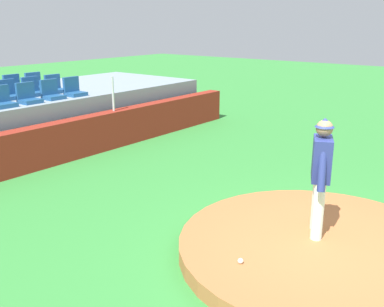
{
  "coord_description": "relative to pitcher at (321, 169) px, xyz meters",
  "views": [
    {
      "loc": [
        -5.75,
        -2.13,
        3.31
      ],
      "look_at": [
        0.0,
        2.39,
        1.13
      ],
      "focal_mm": 41.8,
      "sensor_mm": 36.0,
      "label": 1
    }
  ],
  "objects": [
    {
      "name": "stadium_chair_9",
      "position": [
        0.16,
        8.51,
        0.26
      ],
      "size": [
        0.48,
        0.44,
        0.5
      ],
      "rotation": [
        0.0,
        0.0,
        3.14
      ],
      "color": "#1F5186",
      "rests_on": "bleacher_platform"
    },
    {
      "name": "stadium_chair_17",
      "position": [
        1.52,
        9.41,
        0.26
      ],
      "size": [
        0.48,
        0.44,
        0.5
      ],
      "rotation": [
        0.0,
        0.0,
        3.14
      ],
      "color": "#1F5186",
      "rests_on": "bleacher_platform"
    },
    {
      "name": "pitcher",
      "position": [
        0.0,
        0.0,
        0.0
      ],
      "size": [
        0.76,
        0.44,
        1.78
      ],
      "rotation": [
        0.0,
        0.0,
        0.43
      ],
      "color": "white",
      "rests_on": "pitchers_mound"
    },
    {
      "name": "baseball",
      "position": [
        -1.44,
        0.42,
        -0.99
      ],
      "size": [
        0.07,
        0.07,
        0.07
      ],
      "primitive_type": "sphere",
      "color": "white",
      "rests_on": "pitchers_mound"
    },
    {
      "name": "pitchers_mound",
      "position": [
        -0.21,
        -0.18,
        -1.15
      ],
      "size": [
        4.16,
        4.16,
        0.23
      ],
      "primitive_type": "cylinder",
      "color": "#A66437",
      "rests_on": "ground_plane"
    },
    {
      "name": "fence_post_right",
      "position": [
        2.04,
        6.65,
        0.18
      ],
      "size": [
        0.06,
        0.06,
        0.92
      ],
      "primitive_type": "cylinder",
      "color": "silver",
      "rests_on": "brick_barrier"
    },
    {
      "name": "ground_plane",
      "position": [
        -0.21,
        -0.18,
        -1.26
      ],
      "size": [
        60.0,
        60.0,
        0.0
      ],
      "primitive_type": "plane",
      "color": "#338537"
    },
    {
      "name": "stadium_chair_3",
      "position": [
        0.14,
        7.61,
        0.26
      ],
      "size": [
        0.48,
        0.44,
        0.5
      ],
      "rotation": [
        0.0,
        0.0,
        3.14
      ],
      "color": "#1F5186",
      "rests_on": "bleacher_platform"
    },
    {
      "name": "stadium_chair_11",
      "position": [
        1.56,
        8.52,
        0.26
      ],
      "size": [
        0.48,
        0.44,
        0.5
      ],
      "rotation": [
        0.0,
        0.0,
        3.14
      ],
      "color": "#1F5186",
      "rests_on": "bleacher_platform"
    },
    {
      "name": "stadium_chair_2",
      "position": [
        -0.54,
        7.61,
        0.26
      ],
      "size": [
        0.48,
        0.44,
        0.5
      ],
      "rotation": [
        0.0,
        0.0,
        3.14
      ],
      "color": "#1F5186",
      "rests_on": "bleacher_platform"
    },
    {
      "name": "stadium_chair_5",
      "position": [
        1.54,
        7.64,
        0.26
      ],
      "size": [
        0.48,
        0.44,
        0.5
      ],
      "rotation": [
        0.0,
        0.0,
        3.14
      ],
      "color": "#1F5186",
      "rests_on": "bleacher_platform"
    },
    {
      "name": "stadium_chair_16",
      "position": [
        0.85,
        9.43,
        0.26
      ],
      "size": [
        0.48,
        0.44,
        0.5
      ],
      "rotation": [
        0.0,
        0.0,
        3.14
      ],
      "color": "#1F5186",
      "rests_on": "bleacher_platform"
    },
    {
      "name": "stadium_chair_4",
      "position": [
        0.85,
        7.65,
        0.26
      ],
      "size": [
        0.48,
        0.44,
        0.5
      ],
      "rotation": [
        0.0,
        0.0,
        3.14
      ],
      "color": "#1F5186",
      "rests_on": "bleacher_platform"
    },
    {
      "name": "brick_barrier",
      "position": [
        -0.21,
        6.65,
        -0.77
      ],
      "size": [
        13.91,
        0.4,
        0.98
      ],
      "primitive_type": "cube",
      "color": "maroon",
      "rests_on": "ground_plane"
    },
    {
      "name": "stadium_chair_10",
      "position": [
        0.86,
        8.53,
        0.26
      ],
      "size": [
        0.48,
        0.44,
        0.5
      ],
      "rotation": [
        0.0,
        0.0,
        3.14
      ],
      "color": "#1F5186",
      "rests_on": "bleacher_platform"
    }
  ]
}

